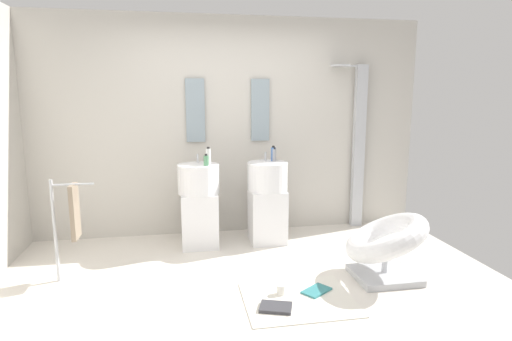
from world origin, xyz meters
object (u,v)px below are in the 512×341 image
at_px(magazine_charcoal, 276,307).
at_px(soap_bottle_grey, 274,155).
at_px(towel_rack, 72,214).
at_px(pedestal_sink_left, 199,203).
at_px(soap_bottle_blue, 273,154).
at_px(coffee_mug, 281,290).
at_px(lounge_chair, 386,242).
at_px(magazine_teal, 316,291).
at_px(shower_column, 358,143).
at_px(soap_bottle_green, 206,160).
at_px(pedestal_sink_right, 267,200).
at_px(soap_bottle_white, 208,156).

distance_m(magazine_charcoal, soap_bottle_grey, 1.97).
xyz_separation_m(towel_rack, magazine_charcoal, (1.69, -0.88, -0.61)).
xyz_separation_m(pedestal_sink_left, soap_bottle_blue, (0.87, 0.11, 0.52)).
relative_size(magazine_charcoal, coffee_mug, 3.04).
distance_m(soap_bottle_grey, soap_bottle_blue, 0.02).
distance_m(lounge_chair, soap_bottle_grey, 1.63).
bearing_deg(magazine_teal, magazine_charcoal, 173.59).
height_order(pedestal_sink_left, soap_bottle_blue, soap_bottle_blue).
distance_m(shower_column, soap_bottle_grey, 1.19).
distance_m(shower_column, magazine_charcoal, 2.70).
distance_m(pedestal_sink_left, towel_rack, 1.37).
xyz_separation_m(shower_column, soap_bottle_green, (-1.95, -0.49, -0.09)).
bearing_deg(soap_bottle_blue, magazine_charcoal, -101.76).
xyz_separation_m(shower_column, soap_bottle_grey, (-1.15, -0.31, -0.08)).
bearing_deg(soap_bottle_grey, soap_bottle_green, -166.88).
bearing_deg(magazine_teal, soap_bottle_grey, 56.80).
distance_m(towel_rack, soap_bottle_blue, 2.23).
bearing_deg(coffee_mug, magazine_charcoal, -113.22).
height_order(shower_column, magazine_teal, shower_column).
bearing_deg(soap_bottle_blue, pedestal_sink_left, -172.81).
relative_size(towel_rack, magazine_charcoal, 3.77).
xyz_separation_m(pedestal_sink_right, coffee_mug, (-0.16, -1.34, -0.44)).
relative_size(pedestal_sink_left, lounge_chair, 1.02).
bearing_deg(pedestal_sink_left, magazine_teal, -55.39).
relative_size(pedestal_sink_right, soap_bottle_white, 5.38).
xyz_separation_m(soap_bottle_green, soap_bottle_blue, (0.79, 0.20, 0.02)).
xyz_separation_m(magazine_teal, soap_bottle_blue, (-0.06, 1.46, 0.99)).
distance_m(soap_bottle_grey, soap_bottle_white, 0.77).
bearing_deg(soap_bottle_grey, pedestal_sink_left, -174.08).
bearing_deg(soap_bottle_grey, magazine_teal, -87.82).
bearing_deg(soap_bottle_blue, lounge_chair, -59.14).
xyz_separation_m(lounge_chair, magazine_teal, (-0.71, -0.16, -0.33)).
bearing_deg(soap_bottle_white, soap_bottle_green, -110.04).
height_order(towel_rack, coffee_mug, towel_rack).
bearing_deg(coffee_mug, soap_bottle_green, 113.25).
relative_size(shower_column, magazine_charcoal, 8.15).
bearing_deg(lounge_chair, soap_bottle_green, 145.04).
relative_size(lounge_chair, soap_bottle_grey, 6.44).
distance_m(shower_column, coffee_mug, 2.46).
bearing_deg(magazine_teal, pedestal_sink_right, 61.08).
xyz_separation_m(pedestal_sink_right, lounge_chair, (0.86, -1.18, -0.15)).
xyz_separation_m(magazine_teal, soap_bottle_grey, (-0.05, 1.44, 0.99)).
distance_m(coffee_mug, soap_bottle_green, 1.65).
bearing_deg(pedestal_sink_right, magazine_charcoal, -99.40).
bearing_deg(soap_bottle_blue, soap_bottle_grey, -67.36).
relative_size(magazine_teal, coffee_mug, 3.06).
xyz_separation_m(pedestal_sink_left, shower_column, (2.03, 0.40, 0.58)).
xyz_separation_m(coffee_mug, soap_bottle_white, (-0.51, 1.33, 0.97)).
height_order(soap_bottle_green, soap_bottle_grey, soap_bottle_grey).
bearing_deg(soap_bottle_blue, shower_column, 13.93).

